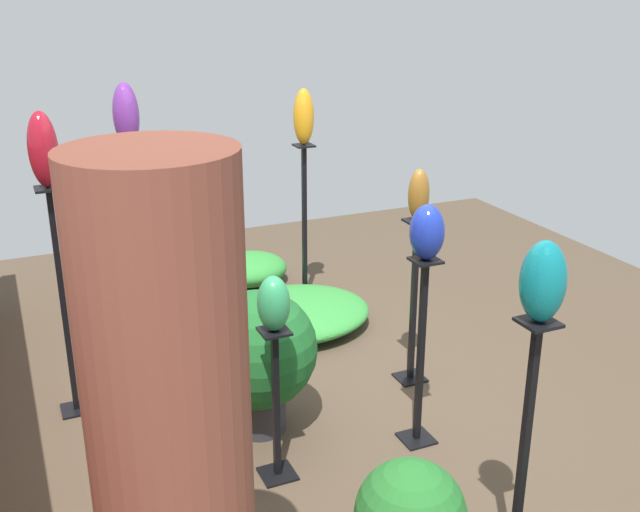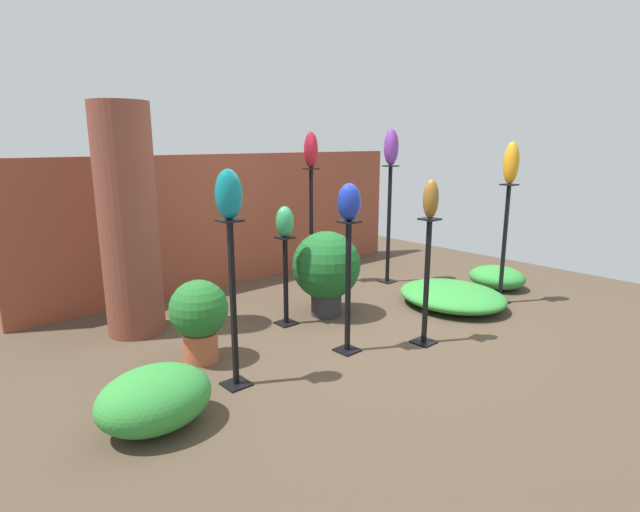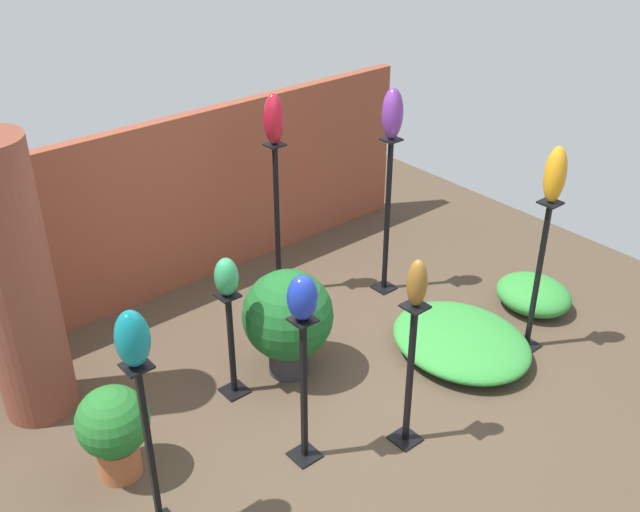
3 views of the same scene
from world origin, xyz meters
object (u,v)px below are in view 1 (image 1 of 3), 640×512
at_px(pedestal_ruby, 64,313).
at_px(art_vase_ruby, 43,150).
at_px(pedestal_cobalt, 420,361).
at_px(art_vase_violet, 126,115).
at_px(pedestal_violet, 139,256).
at_px(art_vase_teal, 543,282).
at_px(art_vase_cobalt, 427,232).
at_px(brick_pillar, 173,470).
at_px(pedestal_amber, 305,230).
at_px(pedestal_teal, 523,460).
at_px(art_vase_bronze, 419,195).
at_px(pedestal_bronze, 413,309).
at_px(pedestal_jade, 276,412).
at_px(art_vase_jade, 274,304).
at_px(potted_plant_front_right, 258,353).
at_px(art_vase_amber, 304,117).

xyz_separation_m(pedestal_ruby, art_vase_ruby, (0.00, 0.00, 1.06)).
xyz_separation_m(pedestal_cobalt, art_vase_violet, (2.05, 1.28, 1.25)).
bearing_deg(pedestal_violet, art_vase_teal, -159.90).
relative_size(pedestal_ruby, art_vase_cobalt, 4.74).
bearing_deg(art_vase_cobalt, brick_pillar, 125.17).
bearing_deg(pedestal_cobalt, pedestal_amber, -5.40).
relative_size(pedestal_cobalt, pedestal_teal, 0.91).
distance_m(brick_pillar, art_vase_teal, 1.69).
bearing_deg(art_vase_ruby, art_vase_bronze, -103.36).
height_order(pedestal_cobalt, pedestal_bronze, pedestal_cobalt).
bearing_deg(pedestal_ruby, pedestal_jade, -140.73).
distance_m(art_vase_ruby, art_vase_teal, 2.96).
distance_m(pedestal_amber, pedestal_bronze, 1.67).
distance_m(pedestal_jade, art_vase_jade, 0.67).
bearing_deg(art_vase_violet, pedestal_teal, -159.90).
distance_m(art_vase_teal, art_vase_jade, 1.45).
bearing_deg(potted_plant_front_right, art_vase_bronze, -82.17).
xyz_separation_m(pedestal_amber, art_vase_violet, (-0.30, 1.50, 1.16)).
distance_m(pedestal_violet, art_vase_bronze, 2.23).
height_order(pedestal_teal, pedestal_bronze, pedestal_teal).
bearing_deg(art_vase_amber, pedestal_teal, 174.36).
bearing_deg(art_vase_violet, art_vase_jade, -170.15).
distance_m(pedestal_jade, pedestal_amber, 2.61).
height_order(pedestal_teal, art_vase_amber, art_vase_amber).
height_order(brick_pillar, potted_plant_front_right, brick_pillar).
bearing_deg(potted_plant_front_right, art_vase_ruby, 56.35).
xyz_separation_m(pedestal_violet, pedestal_bronze, (-1.37, -1.63, -0.18)).
height_order(brick_pillar, art_vase_cobalt, brick_pillar).
distance_m(pedestal_cobalt, pedestal_violet, 2.42).
bearing_deg(pedestal_violet, pedestal_jade, -170.15).
height_order(pedestal_cobalt, pedestal_teal, pedestal_teal).
distance_m(pedestal_ruby, potted_plant_front_right, 1.28).
bearing_deg(pedestal_jade, art_vase_cobalt, -90.94).
distance_m(pedestal_teal, pedestal_amber, 3.48).
height_order(art_vase_amber, art_vase_bronze, art_vase_amber).
height_order(art_vase_amber, potted_plant_front_right, art_vase_amber).
height_order(pedestal_violet, art_vase_violet, art_vase_violet).
bearing_deg(art_vase_bronze, pedestal_violet, 50.10).
bearing_deg(art_vase_jade, pedestal_violet, 9.85).
distance_m(pedestal_cobalt, pedestal_teal, 1.13).
height_order(pedestal_bronze, art_vase_bronze, art_vase_bronze).
height_order(art_vase_ruby, art_vase_amber, art_vase_ruby).
relative_size(pedestal_teal, art_vase_ruby, 2.89).
bearing_deg(pedestal_teal, pedestal_ruby, 37.44).
relative_size(pedestal_cobalt, art_vase_violet, 2.61).
relative_size(pedestal_jade, art_vase_violet, 2.02).
height_order(brick_pillar, art_vase_violet, brick_pillar).
distance_m(pedestal_ruby, art_vase_cobalt, 2.36).
height_order(brick_pillar, art_vase_ruby, brick_pillar).
distance_m(pedestal_violet, art_vase_violet, 1.08).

